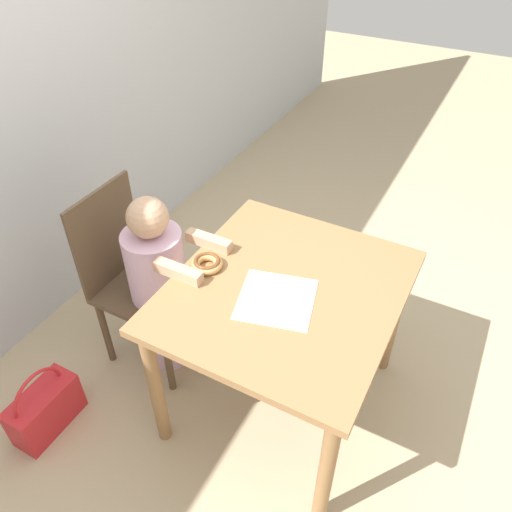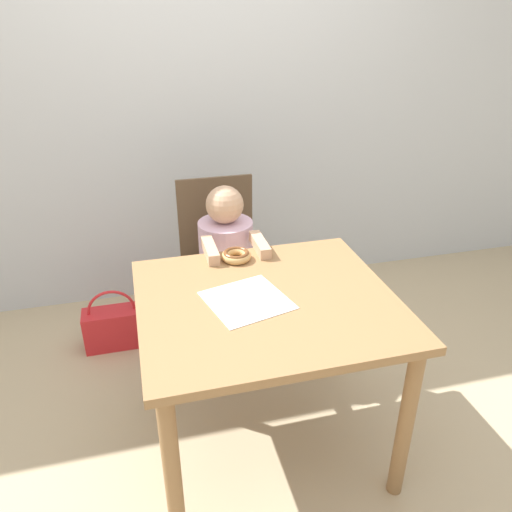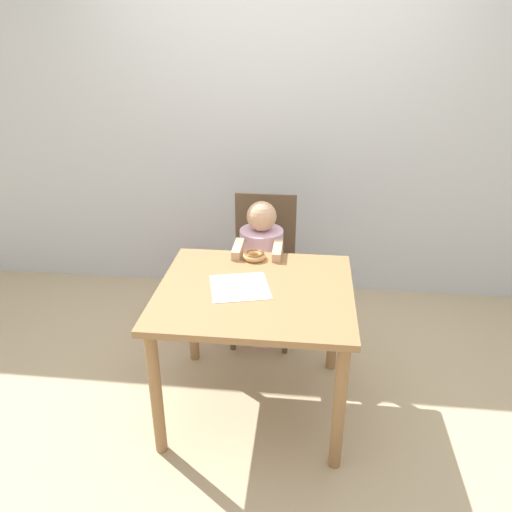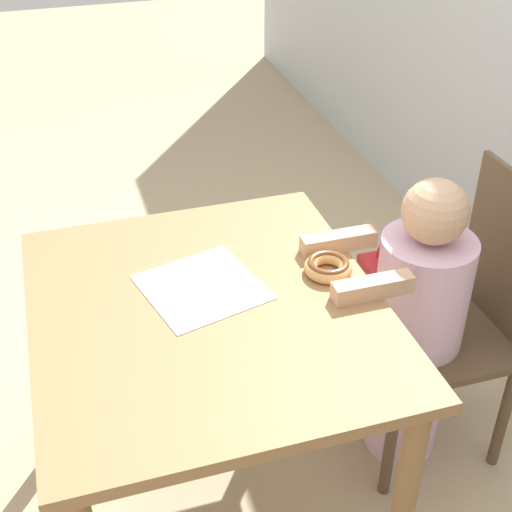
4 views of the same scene
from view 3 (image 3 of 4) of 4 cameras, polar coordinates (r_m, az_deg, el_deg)
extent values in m
plane|color=tan|center=(2.97, -0.10, -16.51)|extent=(12.00, 12.00, 0.00)
cube|color=silver|center=(3.74, 2.45, 14.01)|extent=(8.00, 0.05, 2.50)
cube|color=olive|center=(2.54, -0.12, -4.09)|extent=(0.99, 0.89, 0.03)
cylinder|color=olive|center=(2.53, -11.35, -15.21)|extent=(0.06, 0.06, 0.71)
cylinder|color=olive|center=(2.44, 9.49, -16.76)|extent=(0.06, 0.06, 0.71)
cylinder|color=olive|center=(3.12, -7.31, -6.19)|extent=(0.06, 0.06, 0.71)
cylinder|color=olive|center=(3.05, 8.91, -7.10)|extent=(0.06, 0.06, 0.71)
cube|color=brown|center=(3.30, 0.70, -2.56)|extent=(0.41, 0.46, 0.03)
cube|color=brown|center=(3.38, 1.10, 3.07)|extent=(0.41, 0.02, 0.50)
cylinder|color=brown|center=(3.26, -2.69, -7.50)|extent=(0.04, 0.04, 0.43)
cylinder|color=brown|center=(3.23, 3.40, -7.86)|extent=(0.04, 0.04, 0.43)
cylinder|color=brown|center=(3.59, -1.74, -4.16)|extent=(0.04, 0.04, 0.43)
cylinder|color=brown|center=(3.57, 3.75, -4.45)|extent=(0.04, 0.04, 0.43)
cylinder|color=silver|center=(3.35, 0.59, -6.23)|extent=(0.23, 0.23, 0.45)
cylinder|color=silver|center=(3.16, 0.62, 0.00)|extent=(0.27, 0.27, 0.35)
sphere|color=tan|center=(3.06, 0.64, 4.57)|extent=(0.18, 0.18, 0.18)
cube|color=tan|center=(2.91, -2.08, 0.83)|extent=(0.05, 0.22, 0.05)
cube|color=tan|center=(2.89, 2.47, 0.62)|extent=(0.05, 0.22, 0.05)
torus|color=tan|center=(2.83, -0.20, 0.01)|extent=(0.13, 0.13, 0.04)
torus|color=brown|center=(2.83, -0.20, 0.25)|extent=(0.12, 0.12, 0.02)
cube|color=white|center=(2.54, -1.87, -3.56)|extent=(0.35, 0.35, 0.00)
cube|color=red|center=(3.72, -8.51, -5.11)|extent=(0.33, 0.15, 0.23)
torus|color=red|center=(3.66, -8.62, -3.56)|extent=(0.26, 0.02, 0.26)
camera|label=1|loc=(2.28, -42.21, 23.19)|focal=35.00mm
camera|label=2|loc=(0.96, -41.26, 6.82)|focal=35.00mm
camera|label=4|loc=(2.23, 39.84, 17.01)|focal=50.00mm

